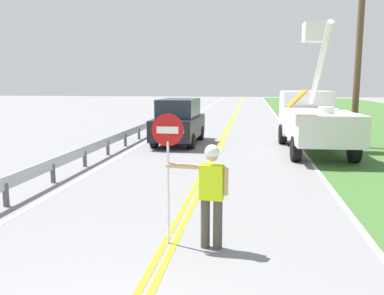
{
  "coord_description": "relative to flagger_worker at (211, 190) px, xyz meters",
  "views": [
    {
      "loc": [
        1.39,
        -2.81,
        2.85
      ],
      "look_at": [
        -0.08,
        7.39,
        1.2
      ],
      "focal_mm": 37.96,
      "sensor_mm": 36.0,
      "label": 1
    }
  ],
  "objects": [
    {
      "name": "stop_sign_paddle",
      "position": [
        -0.76,
        0.09,
        0.66
      ],
      "size": [
        0.56,
        0.04,
        2.33
      ],
      "color": "silver",
      "rests_on": "ground"
    },
    {
      "name": "guardrail_left_shoulder",
      "position": [
        -4.95,
        12.0,
        -0.53
      ],
      "size": [
        0.1,
        32.0,
        0.71
      ],
      "color": "#9EA0A3",
      "rests_on": "ground"
    },
    {
      "name": "centerline_yellow_left",
      "position": [
        -0.84,
        16.11,
        -1.04
      ],
      "size": [
        0.11,
        110.0,
        0.01
      ],
      "primitive_type": "cube",
      "color": "yellow",
      "rests_on": "ground"
    },
    {
      "name": "centerline_yellow_right",
      "position": [
        -0.66,
        16.11,
        -1.04
      ],
      "size": [
        0.11,
        110.0,
        0.01
      ],
      "primitive_type": "cube",
      "color": "yellow",
      "rests_on": "ground"
    },
    {
      "name": "utility_bucket_truck",
      "position": [
        3.24,
        10.89,
        0.36
      ],
      "size": [
        2.67,
        6.88,
        5.35
      ],
      "color": "silver",
      "rests_on": "ground"
    },
    {
      "name": "flagger_worker",
      "position": [
        0.0,
        0.0,
        0.0
      ],
      "size": [
        1.08,
        0.28,
        1.83
      ],
      "color": "#474238",
      "rests_on": "ground"
    },
    {
      "name": "edge_line_left",
      "position": [
        -4.35,
        16.11,
        -1.04
      ],
      "size": [
        0.12,
        110.0,
        0.01
      ],
      "primitive_type": "cube",
      "color": "silver",
      "rests_on": "ground"
    },
    {
      "name": "utility_pole_near",
      "position": [
        5.23,
        12.19,
        3.22
      ],
      "size": [
        1.8,
        0.28,
        8.17
      ],
      "color": "brown",
      "rests_on": "ground"
    },
    {
      "name": "edge_line_right",
      "position": [
        2.85,
        16.11,
        -1.04
      ],
      "size": [
        0.12,
        110.0,
        0.01
      ],
      "primitive_type": "cube",
      "color": "silver",
      "rests_on": "ground"
    },
    {
      "name": "oncoming_suv_nearest",
      "position": [
        -2.68,
        11.95,
        0.01
      ],
      "size": [
        1.99,
        4.64,
        2.1
      ],
      "color": "black",
      "rests_on": "ground"
    }
  ]
}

